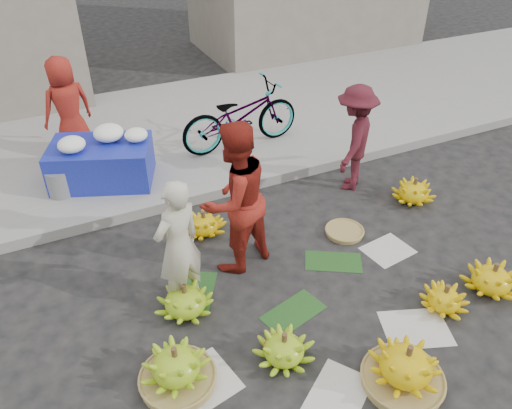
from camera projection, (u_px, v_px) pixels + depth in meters
name	position (u px, v px, depth m)	size (l,w,h in m)	color
ground	(293.00, 297.00, 5.31)	(80.00, 80.00, 0.00)	black
curb	(217.00, 190.00, 6.90)	(40.00, 0.25, 0.15)	gray
sidewalk	(172.00, 130.00, 8.48)	(40.00, 4.00, 0.12)	gray
newspaper_scatter	(333.00, 352.00, 4.71)	(3.20, 1.80, 0.00)	silver
banana_leaves	(276.00, 288.00, 5.42)	(2.00, 1.00, 0.00)	#184316
banana_bunch_0	(176.00, 368.00, 4.32)	(0.76, 0.76, 0.46)	olive
banana_bunch_1	(284.00, 348.00, 4.57)	(0.69, 0.69, 0.34)	#76AA18
banana_bunch_2	(405.00, 368.00, 4.31)	(0.71, 0.71, 0.48)	olive
banana_bunch_3	(444.00, 298.00, 5.11)	(0.48, 0.48, 0.31)	yellow
banana_bunch_4	(492.00, 278.00, 5.31)	(0.61, 0.61, 0.36)	yellow
banana_bunch_5	(414.00, 191.00, 6.73)	(0.62, 0.62, 0.35)	yellow
banana_bunch_6	(185.00, 300.00, 5.04)	(0.76, 0.76, 0.37)	#76AA18
banana_bunch_7	(204.00, 224.00, 6.15)	(0.62, 0.62, 0.32)	yellow
basket_spare	(344.00, 232.00, 6.20)	(0.46, 0.46, 0.05)	olive
incense_stack	(273.00, 341.00, 4.76)	(0.20, 0.06, 0.08)	red
vendor_cream	(178.00, 246.00, 4.87)	(0.53, 0.35, 1.46)	beige
vendor_red	(235.00, 199.00, 5.28)	(0.85, 0.66, 1.75)	#A02518
man_striped	(354.00, 139.00, 6.72)	(0.96, 0.55, 1.49)	maroon
flower_table	(102.00, 160.00, 6.85)	(1.55, 1.26, 0.78)	#172099
grey_bucket	(59.00, 183.00, 6.63)	(0.33, 0.33, 0.37)	slate
flower_vendor	(67.00, 107.00, 7.28)	(0.73, 0.47, 1.49)	#A02518
bicycle	(240.00, 116.00, 7.61)	(1.92, 0.67, 1.01)	gray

